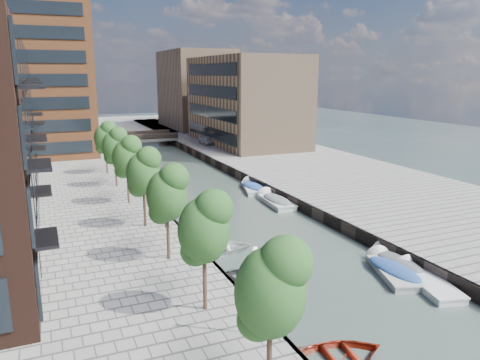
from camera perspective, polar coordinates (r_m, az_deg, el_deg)
water at (r=52.82m, az=-5.76°, el=-0.70°), size 300.00×300.00×0.00m
quay_right at (r=59.33m, az=9.13°, el=1.20°), size 20.00×140.00×1.00m
quay_wall_left at (r=51.28m, az=-12.28°, el=-0.78°), size 0.25×140.00×1.00m
quay_wall_right at (r=54.77m, az=0.32°, el=0.39°), size 0.25×140.00×1.00m
far_closure at (r=110.74m, az=-15.21°, el=6.29°), size 80.00×40.00×1.00m
tower at (r=74.16m, az=-25.36°, el=14.51°), size 18.00×18.00×30.00m
tan_block_near at (r=77.72m, az=0.57°, el=9.67°), size 12.00×25.00×14.00m
tan_block_far at (r=102.00m, az=-5.41°, el=10.94°), size 12.00×20.00×16.00m
bridge at (r=83.19m, az=-12.46°, el=5.01°), size 13.00×6.00×1.30m
tree_0 at (r=16.27m, az=3.73°, el=-12.77°), size 2.50×2.50×5.95m
tree_1 at (r=22.28m, az=-4.44°, el=-5.57°), size 2.50×2.50×5.95m
tree_2 at (r=28.74m, az=-8.95°, el=-1.45°), size 2.50×2.50×5.95m
tree_3 at (r=35.41m, az=-11.77°, el=1.14°), size 2.50×2.50×5.95m
tree_4 at (r=42.19m, az=-13.69°, el=2.91°), size 2.50×2.50×5.95m
tree_5 at (r=49.03m, az=-15.08°, el=4.18°), size 2.50×2.50×5.95m
tree_6 at (r=55.90m, az=-16.13°, el=5.14°), size 2.50×2.50×5.95m
lamp_0 at (r=20.80m, az=1.85°, el=-12.24°), size 0.24×0.24×4.12m
lamp_1 at (r=35.14m, az=-9.23°, el=-1.85°), size 0.24×0.24×4.12m
lamp_2 at (r=50.48m, az=-13.67°, el=2.44°), size 0.24×0.24×4.12m
sloop_1 at (r=29.15m, az=-0.23°, el=-12.17°), size 4.80×3.89×0.88m
sloop_3 at (r=33.50m, az=-2.88°, el=-8.76°), size 5.78×4.64×1.07m
sloop_4 at (r=49.39m, az=-10.44°, el=-1.81°), size 5.82×4.91×1.03m
motorboat_0 at (r=31.56m, az=17.92°, el=-10.38°), size 3.43×5.59×1.77m
motorboat_1 at (r=32.94m, az=18.38°, el=-9.44°), size 3.33×5.33×1.68m
motorboat_2 at (r=30.96m, az=21.49°, el=-11.36°), size 3.01×5.50×1.74m
motorboat_3 at (r=50.73m, az=1.57°, el=-0.95°), size 3.37×5.85×1.85m
motorboat_4 at (r=45.58m, az=4.26°, el=-2.57°), size 2.43×5.85×1.90m
car at (r=76.73m, az=-4.04°, el=4.89°), size 1.94×4.36×1.46m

